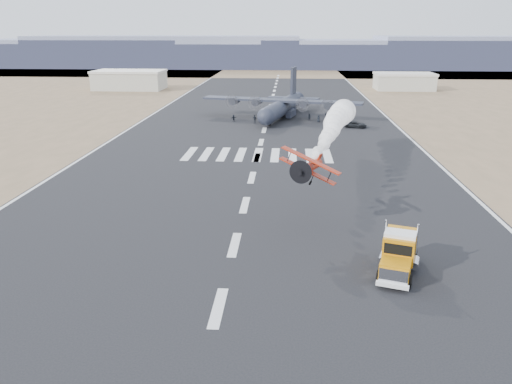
# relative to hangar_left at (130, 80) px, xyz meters

# --- Properties ---
(ground) EXTENTS (500.00, 500.00, 0.00)m
(ground) POSITION_rel_hangar_left_xyz_m (52.00, -145.00, -3.41)
(ground) COLOR black
(ground) RESTS_ON ground
(scrub_far) EXTENTS (500.00, 80.00, 0.00)m
(scrub_far) POSITION_rel_hangar_left_xyz_m (52.00, 85.00, -3.41)
(scrub_far) COLOR brown
(scrub_far) RESTS_ON ground
(runway_markings) EXTENTS (60.00, 260.00, 0.01)m
(runway_markings) POSITION_rel_hangar_left_xyz_m (52.00, -85.00, -3.40)
(runway_markings) COLOR silver
(runway_markings) RESTS_ON ground
(ridge_seg_b) EXTENTS (150.00, 50.00, 15.00)m
(ridge_seg_b) POSITION_rel_hangar_left_xyz_m (-78.00, 115.00, 4.09)
(ridge_seg_b) COLOR gray
(ridge_seg_b) RESTS_ON ground
(ridge_seg_c) EXTENTS (150.00, 50.00, 17.00)m
(ridge_seg_c) POSITION_rel_hangar_left_xyz_m (-13.00, 115.00, 5.09)
(ridge_seg_c) COLOR gray
(ridge_seg_c) RESTS_ON ground
(ridge_seg_d) EXTENTS (150.00, 50.00, 13.00)m
(ridge_seg_d) POSITION_rel_hangar_left_xyz_m (52.00, 115.00, 3.09)
(ridge_seg_d) COLOR gray
(ridge_seg_d) RESTS_ON ground
(ridge_seg_e) EXTENTS (150.00, 50.00, 15.00)m
(ridge_seg_e) POSITION_rel_hangar_left_xyz_m (117.00, 115.00, 4.09)
(ridge_seg_e) COLOR gray
(ridge_seg_e) RESTS_ON ground
(hangar_left) EXTENTS (24.50, 14.50, 6.70)m
(hangar_left) POSITION_rel_hangar_left_xyz_m (0.00, 0.00, 0.00)
(hangar_left) COLOR #A7A595
(hangar_left) RESTS_ON ground
(hangar_right) EXTENTS (20.50, 12.50, 5.90)m
(hangar_right) POSITION_rel_hangar_left_xyz_m (98.00, 5.00, -0.40)
(hangar_right) COLOR #A7A595
(hangar_right) RESTS_ON ground
(semi_truck) EXTENTS (4.90, 8.76, 3.86)m
(semi_truck) POSITION_rel_hangar_left_xyz_m (67.22, -137.89, -1.51)
(semi_truck) COLOR black
(semi_truck) RESTS_ON ground
(aerobatic_biplane) EXTENTS (6.60, 6.33, 3.72)m
(aerobatic_biplane) POSITION_rel_hangar_left_xyz_m (59.57, -127.23, 3.31)
(aerobatic_biplane) COLOR #B1240B
(smoke_trail) EXTENTS (9.07, 36.51, 4.32)m
(smoke_trail) POSITION_rel_hangar_left_xyz_m (65.28, -97.48, 3.58)
(smoke_trail) COLOR white
(transport_aircraft) EXTENTS (38.89, 31.80, 11.32)m
(transport_aircraft) POSITION_rel_hangar_left_xyz_m (55.72, -56.26, -0.49)
(transport_aircraft) COLOR #222633
(transport_aircraft) RESTS_ON ground
(support_vehicle) EXTENTS (5.17, 3.20, 1.33)m
(support_vehicle) POSITION_rel_hangar_left_xyz_m (72.06, -68.73, -2.74)
(support_vehicle) COLOR black
(support_vehicle) RESTS_ON ground
(crew_a) EXTENTS (0.60, 0.68, 1.61)m
(crew_a) POSITION_rel_hangar_left_xyz_m (51.17, -59.74, -2.60)
(crew_a) COLOR black
(crew_a) RESTS_ON ground
(crew_b) EXTENTS (0.74, 1.01, 1.88)m
(crew_b) POSITION_rel_hangar_left_xyz_m (51.21, -62.80, -2.47)
(crew_b) COLOR black
(crew_b) RESTS_ON ground
(crew_c) EXTENTS (0.53, 1.12, 1.72)m
(crew_c) POSITION_rel_hangar_left_xyz_m (66.05, -59.55, -2.55)
(crew_c) COLOR black
(crew_c) RESTS_ON ground
(crew_d) EXTENTS (1.22, 0.86, 1.89)m
(crew_d) POSITION_rel_hangar_left_xyz_m (49.39, -64.82, -2.46)
(crew_d) COLOR black
(crew_d) RESTS_ON ground
(crew_e) EXTENTS (0.84, 0.61, 1.57)m
(crew_e) POSITION_rel_hangar_left_xyz_m (64.21, -62.26, -2.62)
(crew_e) COLOR black
(crew_e) RESTS_ON ground
(crew_f) EXTENTS (1.52, 1.24, 1.62)m
(crew_f) POSITION_rel_hangar_left_xyz_m (44.32, -62.94, -2.60)
(crew_f) COLOR black
(crew_f) RESTS_ON ground
(crew_g) EXTENTS (0.75, 0.79, 1.69)m
(crew_g) POSITION_rel_hangar_left_xyz_m (52.93, -66.71, -2.56)
(crew_g) COLOR black
(crew_g) RESTS_ON ground
(crew_h) EXTENTS (0.97, 0.92, 1.71)m
(crew_h) POSITION_rel_hangar_left_xyz_m (62.11, -60.63, -2.55)
(crew_h) COLOR black
(crew_h) RESTS_ON ground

